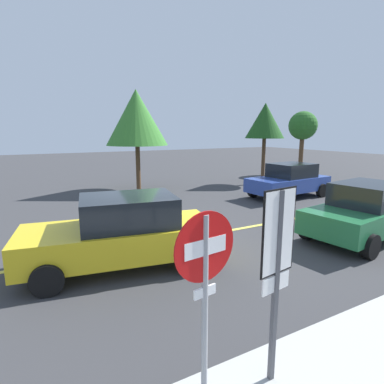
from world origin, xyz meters
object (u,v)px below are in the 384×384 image
object	(u,v)px
speed_limit_sign	(277,254)
car_yellow_near_curb	(122,232)
car_blue_behind_van	(289,180)
tree_centre_verge	(137,118)
tree_left_verge	(265,121)
tree_right_verge	(303,126)
car_green_far_lane	(364,211)
stop_sign	(205,280)

from	to	relation	value
speed_limit_sign	car_yellow_near_curb	size ratio (longest dim) A/B	0.55
car_blue_behind_van	tree_centre_verge	xyz separation A→B (m)	(-5.69, 5.27, 2.99)
tree_left_verge	tree_right_verge	bearing A→B (deg)	20.44
speed_limit_sign	tree_right_verge	world-z (taller)	tree_right_verge
speed_limit_sign	tree_centre_verge	size ratio (longest dim) A/B	0.48
car_green_far_lane	car_blue_behind_van	bearing A→B (deg)	65.56
tree_centre_verge	tree_left_verge	bearing A→B (deg)	-12.29
car_blue_behind_van	tree_right_verge	size ratio (longest dim) A/B	0.92
car_yellow_near_curb	tree_left_verge	bearing A→B (deg)	35.04
stop_sign	speed_limit_sign	world-z (taller)	speed_limit_sign
speed_limit_sign	tree_right_verge	distance (m)	20.99
tree_centre_verge	car_blue_behind_van	bearing A→B (deg)	-42.80
car_blue_behind_van	stop_sign	bearing A→B (deg)	-139.65
tree_left_verge	car_yellow_near_curb	bearing A→B (deg)	-144.96
car_yellow_near_curb	tree_right_verge	size ratio (longest dim) A/B	1.01
car_blue_behind_van	tree_right_verge	world-z (taller)	tree_right_verge
stop_sign	car_blue_behind_van	world-z (taller)	stop_sign
car_blue_behind_van	tree_left_verge	world-z (taller)	tree_left_verge
tree_left_verge	tree_right_verge	xyz separation A→B (m)	(5.35, 1.99, -0.25)
car_green_far_lane	tree_right_verge	bearing A→B (deg)	49.62
speed_limit_sign	car_green_far_lane	size ratio (longest dim) A/B	0.60
car_blue_behind_van	car_green_far_lane	distance (m)	5.87
tree_centre_verge	car_green_far_lane	bearing A→B (deg)	-72.90
stop_sign	tree_right_verge	bearing A→B (deg)	39.90
stop_sign	speed_limit_sign	bearing A→B (deg)	-9.69
tree_left_verge	tree_centre_verge	bearing A→B (deg)	167.71
speed_limit_sign	car_green_far_lane	bearing A→B (deg)	24.96
stop_sign	tree_left_verge	size ratio (longest dim) A/B	0.49
car_green_far_lane	tree_centre_verge	bearing A→B (deg)	107.10
car_yellow_near_curb	car_green_far_lane	size ratio (longest dim) A/B	1.09
speed_limit_sign	car_blue_behind_van	xyz separation A→B (m)	(8.68, 8.25, -0.96)
speed_limit_sign	car_yellow_near_curb	distance (m)	4.47
car_green_far_lane	tree_right_verge	xyz separation A→B (m)	(9.37, 11.02, 2.62)
stop_sign	tree_left_verge	bearing A→B (deg)	46.63
stop_sign	tree_centre_verge	xyz separation A→B (m)	(3.85, 13.37, 2.20)
tree_left_verge	tree_centre_verge	world-z (taller)	tree_centre_verge
tree_left_verge	tree_centre_verge	distance (m)	7.46
car_blue_behind_van	tree_left_verge	distance (m)	4.94
car_yellow_near_curb	car_blue_behind_van	bearing A→B (deg)	22.95
tree_right_verge	tree_centre_verge	bearing A→B (deg)	-178.16
tree_right_verge	speed_limit_sign	bearing A→B (deg)	-138.28
tree_left_verge	tree_right_verge	world-z (taller)	tree_left_verge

